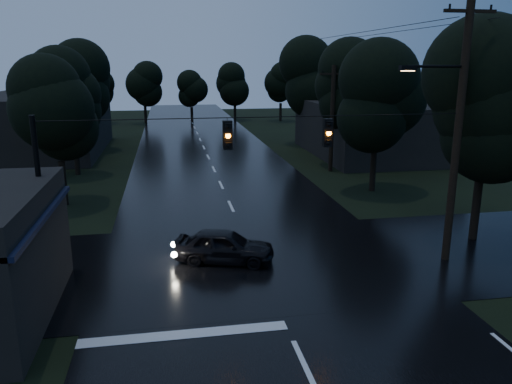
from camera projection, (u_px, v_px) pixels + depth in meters
name	position (u px, v px, depth m)	size (l,w,h in m)	color
main_road	(214.00, 170.00, 36.82)	(12.00, 120.00, 0.02)	black
cross_street	(257.00, 262.00, 19.66)	(60.00, 9.00, 0.02)	black
building_far_right	(373.00, 129.00, 42.45)	(10.00, 14.00, 4.40)	black
building_far_left	(42.00, 124.00, 43.36)	(10.00, 16.00, 5.00)	black
utility_pole_main	(456.00, 128.00, 18.64)	(3.50, 0.30, 10.00)	black
utility_pole_far	(332.00, 118.00, 35.35)	(2.00, 0.30, 7.50)	black
anchor_pole_left	(42.00, 205.00, 16.69)	(0.18, 0.18, 6.00)	black
span_signals	(277.00, 133.00, 17.48)	(15.00, 0.37, 1.12)	black
tree_corner_near	(488.00, 103.00, 20.81)	(4.48, 4.48, 9.44)	black
tree_left_a	(56.00, 109.00, 26.36)	(3.92, 3.92, 8.26)	black
tree_left_b	(71.00, 94.00, 33.79)	(4.20, 4.20, 8.85)	black
tree_left_c	(84.00, 83.00, 43.13)	(4.48, 4.48, 9.44)	black
tree_right_a	(377.00, 98.00, 29.31)	(4.20, 4.20, 8.85)	black
tree_right_b	(341.00, 86.00, 36.94)	(4.48, 4.48, 9.44)	black
tree_right_c	(311.00, 77.00, 46.48)	(4.76, 4.76, 10.03)	black
car	(224.00, 246.00, 19.54)	(1.56, 3.88, 1.32)	black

